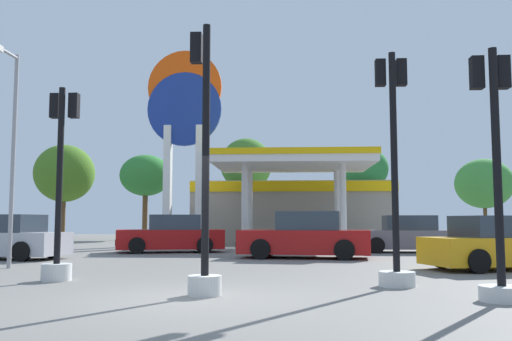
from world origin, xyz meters
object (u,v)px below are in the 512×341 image
object	(u,v)px
traffic_signal_2	(204,203)
tree_4	(484,184)
car_0	(305,237)
car_4	(499,245)
traffic_signal_1	(59,210)
station_pole_sign	(184,122)
car_1	(406,236)
car_3	(5,239)
traffic_signal_0	(497,204)
corner_streetlamp	(10,135)
tree_2	(246,165)
tree_0	(64,173)
tree_3	(365,169)
traffic_signal_3	(395,200)
tree_1	(146,176)
car_2	(171,235)

from	to	relation	value
traffic_signal_2	tree_4	bearing A→B (deg)	62.76
car_0	car_4	bearing A→B (deg)	-40.67
car_0	traffic_signal_1	world-z (taller)	traffic_signal_1
station_pole_sign	car_0	bearing A→B (deg)	-57.44
car_1	car_3	distance (m)	15.70
traffic_signal_2	traffic_signal_0	bearing A→B (deg)	-4.52
corner_streetlamp	tree_4	bearing A→B (deg)	48.48
car_0	tree_2	bearing A→B (deg)	100.67
car_3	traffic_signal_0	xyz separation A→B (m)	(13.41, -9.25, 0.92)
tree_0	tree_3	distance (m)	21.81
car_1	car_4	distance (m)	8.36
traffic_signal_3	tree_4	size ratio (longest dim) A/B	0.86
tree_4	traffic_signal_1	bearing A→B (deg)	-124.62
tree_2	tree_1	bearing A→B (deg)	-174.26
car_2	tree_1	xyz separation A→B (m)	(-5.27, 15.54, 3.83)
station_pole_sign	car_4	world-z (taller)	station_pole_sign
car_2	traffic_signal_1	world-z (taller)	traffic_signal_1
station_pole_sign	car_0	size ratio (longest dim) A/B	2.24
tree_1	traffic_signal_0	bearing A→B (deg)	-64.75
traffic_signal_0	tree_1	size ratio (longest dim) A/B	0.71
traffic_signal_3	car_4	bearing A→B (deg)	48.61
car_1	corner_streetlamp	xyz separation A→B (m)	(-12.83, -8.86, 3.05)
car_1	tree_0	bearing A→B (deg)	144.01
traffic_signal_2	tree_0	size ratio (longest dim) A/B	0.71
station_pole_sign	tree_3	xyz separation A→B (m)	(11.03, 8.16, -1.97)
tree_1	car_3	bearing A→B (deg)	-88.91
car_3	corner_streetlamp	xyz separation A→B (m)	(2.02, -3.76, 3.05)
car_3	tree_3	xyz separation A→B (m)	(15.12, 19.35, 4.15)
car_3	tree_0	xyz separation A→B (m)	(-6.64, 20.70, 4.11)
car_3	station_pole_sign	bearing A→B (deg)	69.89
car_4	tree_0	distance (m)	32.95
car_1	traffic_signal_1	world-z (taller)	traffic_signal_1
traffic_signal_3	tree_1	size ratio (longest dim) A/B	0.80
car_3	traffic_signal_0	size ratio (longest dim) A/B	1.06
traffic_signal_1	car_3	bearing A→B (deg)	125.59
station_pole_sign	corner_streetlamp	size ratio (longest dim) A/B	1.77
tree_4	corner_streetlamp	size ratio (longest dim) A/B	0.92
car_0	car_3	xyz separation A→B (m)	(-10.47, -1.19, -0.05)
car_0	traffic_signal_2	size ratio (longest dim) A/B	0.98
car_4	tree_3	bearing A→B (deg)	91.27
car_2	traffic_signal_1	xyz separation A→B (m)	(-0.13, -11.10, 0.86)
car_4	tree_0	size ratio (longest dim) A/B	0.64
car_2	car_4	size ratio (longest dim) A/B	1.08
car_4	traffic_signal_1	size ratio (longest dim) A/B	1.01
car_0	traffic_signal_3	world-z (taller)	traffic_signal_3
traffic_signal_0	car_2	bearing A→B (deg)	121.88
car_2	tree_3	world-z (taller)	tree_3
car_3	traffic_signal_2	distance (m)	12.22
car_4	traffic_signal_3	xyz separation A→B (m)	(-3.53, -4.01, 1.09)
tree_4	station_pole_sign	bearing A→B (deg)	-154.41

